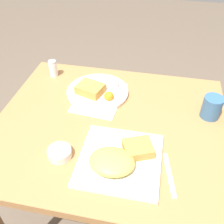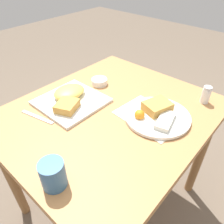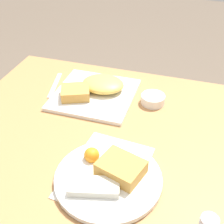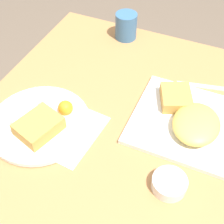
% 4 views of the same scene
% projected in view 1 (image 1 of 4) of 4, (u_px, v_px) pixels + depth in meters
% --- Properties ---
extents(ground_plane, '(8.00, 8.00, 0.00)m').
position_uv_depth(ground_plane, '(111.00, 213.00, 1.56)').
color(ground_plane, brown).
extents(dining_table, '(0.95, 0.82, 0.73)m').
position_uv_depth(dining_table, '(110.00, 139.00, 1.13)').
color(dining_table, '#B27A47').
rests_on(dining_table, ground_plane).
extents(menu_card, '(0.22, 0.29, 0.00)m').
position_uv_depth(menu_card, '(99.00, 97.00, 1.21)').
color(menu_card, silver).
rests_on(menu_card, dining_table).
extents(plate_square_near, '(0.29, 0.29, 0.06)m').
position_uv_depth(plate_square_near, '(119.00, 159.00, 0.91)').
color(plate_square_near, white).
rests_on(plate_square_near, dining_table).
extents(plate_oval_far, '(0.29, 0.29, 0.05)m').
position_uv_depth(plate_oval_far, '(97.00, 90.00, 1.22)').
color(plate_oval_far, white).
rests_on(plate_oval_far, menu_card).
extents(sauce_ramekin, '(0.09, 0.09, 0.03)m').
position_uv_depth(sauce_ramekin, '(60.00, 153.00, 0.93)').
color(sauce_ramekin, white).
rests_on(sauce_ramekin, dining_table).
extents(salt_shaker, '(0.04, 0.04, 0.08)m').
position_uv_depth(salt_shaker, '(53.00, 69.00, 1.32)').
color(salt_shaker, white).
rests_on(salt_shaker, dining_table).
extents(butter_knife, '(0.05, 0.18, 0.00)m').
position_uv_depth(butter_knife, '(169.00, 174.00, 0.88)').
color(butter_knife, silver).
rests_on(butter_knife, dining_table).
extents(coffee_mug, '(0.08, 0.08, 0.10)m').
position_uv_depth(coffee_mug, '(212.00, 107.00, 1.08)').
color(coffee_mug, '#386693').
rests_on(coffee_mug, dining_table).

